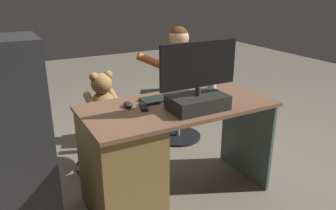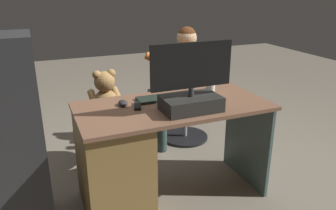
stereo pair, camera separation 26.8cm
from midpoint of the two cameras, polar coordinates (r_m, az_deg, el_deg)
The scene contains 12 objects.
ground_plane at distance 2.93m, azimuth 0.85°, elevation -11.60°, with size 10.00×10.00×0.00m, color #756B5C.
desk at distance 2.35m, azimuth -3.72°, elevation -8.96°, with size 1.33×0.65×0.74m.
monitor at distance 2.19m, azimuth 7.44°, elevation 2.30°, with size 0.55×0.24×0.45m.
keyboard at distance 2.44m, azimuth 2.65°, elevation 1.23°, with size 0.42×0.14×0.02m, color black.
computer_mouse at distance 2.30m, azimuth -4.38°, elevation 0.26°, with size 0.06×0.10×0.04m, color #262427.
cup at distance 2.53m, azimuth 10.20°, elevation 2.49°, with size 0.07×0.07×0.09m, color white.
tv_remote at distance 2.28m, azimuth -1.83°, elevation -0.15°, with size 0.04×0.15×0.02m, color black.
office_chair_teddy at distance 2.99m, azimuth -7.58°, elevation -5.31°, with size 0.54×0.54×0.48m.
teddy_bear at distance 2.86m, azimuth -8.01°, elevation 1.89°, with size 0.26×0.27×0.38m.
visitor_chair at distance 3.45m, azimuth 5.18°, elevation -1.39°, with size 0.47×0.47×0.48m.
person at distance 3.27m, azimuth 4.28°, elevation 4.93°, with size 0.55×0.55×1.15m.
equipment_rack at distance 2.22m, azimuth -22.70°, elevation -5.59°, with size 0.44×0.36×1.27m, color #28292B.
Camera 2 is at (0.87, 2.34, 1.54)m, focal length 35.99 mm.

